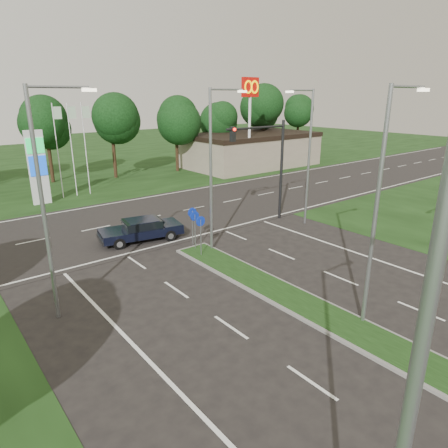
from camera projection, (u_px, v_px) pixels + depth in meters
verge_far at (27, 164)px, 51.86m from camera, size 160.00×50.00×0.02m
cross_road at (136, 220)px, 28.77m from camera, size 160.00×12.00×0.02m
median_kerb at (400, 354)px, 13.86m from camera, size 2.00×26.00×0.12m
commercial_building at (251, 150)px, 50.10m from camera, size 16.00×9.00×4.00m
streetlight_median_near at (381, 198)px, 14.39m from camera, size 2.53×0.22×9.00m
streetlight_median_far at (214, 163)px, 21.84m from camera, size 2.53×0.22×9.00m
streetlight_left_near at (414, 432)px, 4.42m from camera, size 2.53×0.22×9.00m
streetlight_left_far at (47, 195)px, 14.85m from camera, size 2.53×0.22×9.00m
streetlight_right_far at (307, 151)px, 26.45m from camera, size 2.53×0.22×9.00m
traffic_signal at (269, 156)px, 27.12m from camera, size 5.10×0.42×7.00m
median_signs at (196, 223)px, 22.58m from camera, size 1.16×1.76×2.38m
gas_pylon at (40, 165)px, 32.28m from camera, size 5.80×1.26×8.00m
mcdonalds_sign at (250, 101)px, 42.89m from camera, size 2.20×0.47×10.40m
treeline_far at (57, 114)px, 38.59m from camera, size 6.00×6.00×9.90m
navy_sedan at (141, 229)px, 24.60m from camera, size 5.20×2.92×1.35m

